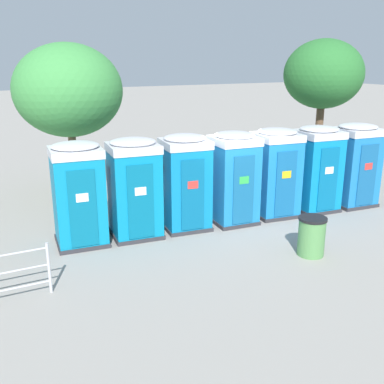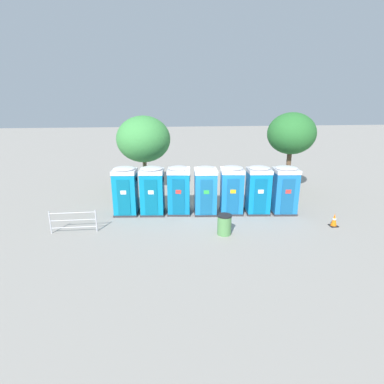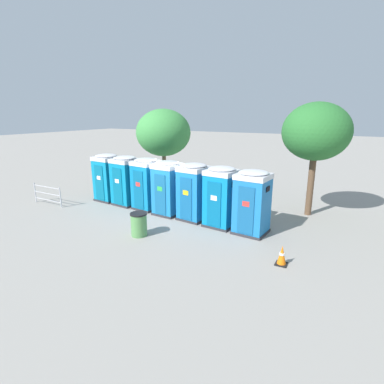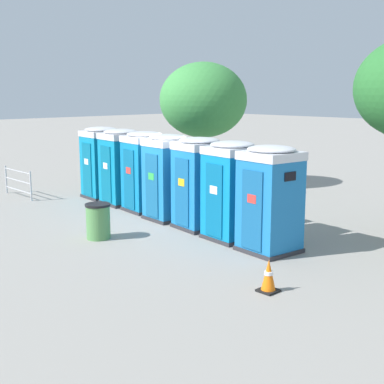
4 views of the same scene
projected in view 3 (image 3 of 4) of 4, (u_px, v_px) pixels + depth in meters
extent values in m
plane|color=gray|center=(172.00, 212.00, 14.42)|extent=(120.00, 120.00, 0.00)
cube|color=#2D2D33|center=(109.00, 199.00, 16.49)|extent=(1.32, 1.31, 0.10)
cube|color=#0B7DA9|center=(108.00, 179.00, 16.21)|extent=(1.26, 1.25, 2.10)
cube|color=#096184|center=(99.00, 183.00, 15.76)|extent=(0.63, 0.09, 1.85)
cube|color=white|center=(99.00, 178.00, 15.67)|extent=(0.28, 0.04, 0.20)
cube|color=black|center=(114.00, 167.00, 15.70)|extent=(0.06, 0.36, 0.20)
cube|color=silver|center=(106.00, 158.00, 15.91)|extent=(1.30, 1.28, 0.20)
ellipsoid|color=silver|center=(106.00, 156.00, 15.87)|extent=(1.23, 1.22, 0.18)
cube|color=#2D2D33|center=(127.00, 203.00, 15.74)|extent=(1.36, 1.33, 0.10)
cube|color=#0A7BA9|center=(126.00, 183.00, 15.46)|extent=(1.29, 1.26, 2.10)
cube|color=#075F84|center=(117.00, 186.00, 15.01)|extent=(0.64, 0.10, 1.85)
cube|color=white|center=(117.00, 181.00, 14.93)|extent=(0.28, 0.04, 0.20)
cube|color=black|center=(134.00, 170.00, 14.94)|extent=(0.06, 0.36, 0.20)
cube|color=silver|center=(125.00, 161.00, 15.16)|extent=(1.33, 1.30, 0.20)
ellipsoid|color=silver|center=(125.00, 158.00, 15.12)|extent=(1.27, 1.24, 0.18)
cube|color=#2D2D33|center=(148.00, 207.00, 15.03)|extent=(1.32, 1.33, 0.10)
cube|color=#0C73AC|center=(147.00, 186.00, 14.75)|extent=(1.26, 1.27, 2.10)
cube|color=#095986|center=(138.00, 190.00, 14.31)|extent=(0.62, 0.11, 1.85)
cube|color=red|center=(138.00, 184.00, 14.22)|extent=(0.28, 0.04, 0.20)
cube|color=black|center=(155.00, 173.00, 14.24)|extent=(0.07, 0.36, 0.20)
cube|color=silver|center=(146.00, 163.00, 14.46)|extent=(1.30, 1.31, 0.20)
ellipsoid|color=silver|center=(146.00, 160.00, 14.42)|extent=(1.23, 1.25, 0.18)
cube|color=#2D2D33|center=(168.00, 213.00, 14.21)|extent=(1.26, 1.29, 0.10)
cube|color=#1A73B3|center=(168.00, 190.00, 13.93)|extent=(1.20, 1.23, 2.10)
cube|color=#145A8C|center=(160.00, 195.00, 13.48)|extent=(0.61, 0.08, 1.85)
cube|color=green|center=(160.00, 189.00, 13.39)|extent=(0.28, 0.03, 0.20)
cube|color=black|center=(178.00, 176.00, 13.45)|extent=(0.05, 0.36, 0.20)
cube|color=silver|center=(167.00, 166.00, 13.64)|extent=(1.23, 1.27, 0.20)
ellipsoid|color=silver|center=(167.00, 163.00, 13.60)|extent=(1.17, 1.20, 0.18)
cube|color=#2D2D33|center=(194.00, 218.00, 13.53)|extent=(1.33, 1.34, 0.10)
cube|color=#1770B8|center=(194.00, 194.00, 13.25)|extent=(1.26, 1.28, 2.10)
cube|color=#125890|center=(186.00, 199.00, 12.81)|extent=(0.62, 0.11, 1.85)
cube|color=yellow|center=(186.00, 193.00, 12.73)|extent=(0.28, 0.04, 0.20)
cube|color=black|center=(205.00, 180.00, 12.74)|extent=(0.07, 0.36, 0.20)
cube|color=silver|center=(194.00, 169.00, 12.96)|extent=(1.30, 1.32, 0.20)
ellipsoid|color=silver|center=(194.00, 165.00, 12.92)|extent=(1.24, 1.25, 0.18)
cube|color=#2D2D33|center=(220.00, 224.00, 12.75)|extent=(1.32, 1.32, 0.10)
cube|color=#0B79B8|center=(221.00, 199.00, 12.47)|extent=(1.26, 1.25, 2.10)
cube|color=#085E8F|center=(214.00, 205.00, 12.02)|extent=(0.63, 0.10, 1.85)
cube|color=white|center=(214.00, 198.00, 11.94)|extent=(0.28, 0.04, 0.20)
cube|color=black|center=(234.00, 184.00, 11.96)|extent=(0.06, 0.36, 0.20)
cube|color=silver|center=(222.00, 172.00, 12.17)|extent=(1.29, 1.29, 0.20)
ellipsoid|color=silver|center=(222.00, 169.00, 12.14)|extent=(1.23, 1.23, 0.18)
cube|color=#2D2D33|center=(250.00, 231.00, 11.97)|extent=(1.35, 1.31, 0.10)
cube|color=#1A6EB2|center=(252.00, 205.00, 11.69)|extent=(1.28, 1.25, 2.10)
cube|color=#14558B|center=(246.00, 211.00, 11.24)|extent=(0.65, 0.09, 1.85)
cube|color=red|center=(246.00, 204.00, 11.16)|extent=(0.28, 0.03, 0.20)
cube|color=black|center=(268.00, 189.00, 11.18)|extent=(0.06, 0.36, 0.20)
cube|color=silver|center=(253.00, 176.00, 11.40)|extent=(1.32, 1.29, 0.20)
ellipsoid|color=silver|center=(254.00, 172.00, 11.36)|extent=(1.26, 1.22, 0.18)
cylinder|color=brown|center=(311.00, 182.00, 13.73)|extent=(0.29, 0.29, 3.15)
ellipsoid|color=#286B2D|center=(316.00, 132.00, 13.15)|extent=(2.94, 2.94, 2.55)
cylinder|color=brown|center=(164.00, 166.00, 19.34)|extent=(0.25, 0.25, 2.63)
ellipsoid|color=#3D8C42|center=(163.00, 133.00, 18.80)|extent=(3.42, 3.42, 2.93)
cylinder|color=#518C4C|center=(139.00, 225.00, 11.59)|extent=(0.62, 0.62, 0.86)
cylinder|color=black|center=(138.00, 214.00, 11.48)|extent=(0.65, 0.65, 0.06)
cube|color=black|center=(281.00, 264.00, 9.45)|extent=(0.36, 0.36, 0.04)
cone|color=orange|center=(282.00, 255.00, 9.37)|extent=(0.28, 0.28, 0.60)
cylinder|color=white|center=(282.00, 254.00, 9.36)|extent=(0.17, 0.17, 0.07)
cylinder|color=#B7B7BC|center=(35.00, 193.00, 15.97)|extent=(0.06, 0.06, 1.05)
cylinder|color=#B7B7BC|center=(60.00, 197.00, 15.05)|extent=(0.06, 0.06, 1.05)
cylinder|color=#B7B7BC|center=(46.00, 187.00, 15.40)|extent=(2.00, 0.05, 0.04)
cylinder|color=#B7B7BC|center=(47.00, 194.00, 15.49)|extent=(2.00, 0.05, 0.04)
cylinder|color=#B7B7BC|center=(48.00, 200.00, 15.58)|extent=(2.00, 0.05, 0.04)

